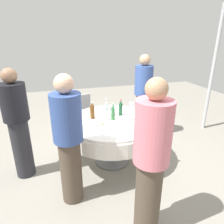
{
  "coord_description": "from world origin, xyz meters",
  "views": [
    {
      "loc": [
        -0.81,
        -2.73,
        1.96
      ],
      "look_at": [
        0.0,
        0.0,
        0.87
      ],
      "focal_mm": 32.21,
      "sensor_mm": 36.0,
      "label": 1
    }
  ],
  "objects_px": {
    "bottle_green_near": "(113,112)",
    "person_south": "(151,161)",
    "bottle_green_outer": "(151,118)",
    "wine_glass_front": "(130,113)",
    "bottle_brown_right": "(92,111)",
    "wine_glass_north": "(111,109)",
    "plate_left": "(115,108)",
    "dining_table": "(112,129)",
    "bottle_dark_green_south": "(121,108)",
    "bottle_amber_mid": "(73,112)",
    "wine_glass_outer": "(107,114)",
    "wine_glass_far": "(132,105)",
    "plate_front": "(100,125)",
    "chair_far": "(79,110)",
    "person_near": "(18,124)",
    "person_outer": "(69,140)",
    "person_mid": "(143,96)",
    "bottle_clear_far": "(106,109)",
    "wine_glass_right": "(138,111)"
  },
  "relations": [
    {
      "from": "wine_glass_outer",
      "to": "wine_glass_front",
      "type": "relative_size",
      "value": 0.95
    },
    {
      "from": "wine_glass_north",
      "to": "person_south",
      "type": "distance_m",
      "value": 1.5
    },
    {
      "from": "dining_table",
      "to": "wine_glass_north",
      "type": "relative_size",
      "value": 8.66
    },
    {
      "from": "chair_far",
      "to": "wine_glass_right",
      "type": "bearing_deg",
      "value": -74.15
    },
    {
      "from": "wine_glass_front",
      "to": "plate_left",
      "type": "height_order",
      "value": "wine_glass_front"
    },
    {
      "from": "bottle_brown_right",
      "to": "plate_front",
      "type": "relative_size",
      "value": 1.08
    },
    {
      "from": "person_south",
      "to": "wine_glass_far",
      "type": "bearing_deg",
      "value": -105.3
    },
    {
      "from": "bottle_green_near",
      "to": "plate_left",
      "type": "height_order",
      "value": "bottle_green_near"
    },
    {
      "from": "bottle_amber_mid",
      "to": "person_mid",
      "type": "relative_size",
      "value": 0.15
    },
    {
      "from": "dining_table",
      "to": "person_south",
      "type": "height_order",
      "value": "person_south"
    },
    {
      "from": "wine_glass_outer",
      "to": "person_mid",
      "type": "height_order",
      "value": "person_mid"
    },
    {
      "from": "bottle_brown_right",
      "to": "wine_glass_north",
      "type": "bearing_deg",
      "value": 7.86
    },
    {
      "from": "wine_glass_far",
      "to": "plate_left",
      "type": "xyz_separation_m",
      "value": [
        -0.24,
        0.17,
        -0.11
      ]
    },
    {
      "from": "bottle_dark_green_south",
      "to": "person_mid",
      "type": "height_order",
      "value": "person_mid"
    },
    {
      "from": "bottle_green_near",
      "to": "bottle_dark_green_south",
      "type": "distance_m",
      "value": 0.23
    },
    {
      "from": "bottle_amber_mid",
      "to": "bottle_clear_far",
      "type": "bearing_deg",
      "value": -8.19
    },
    {
      "from": "person_mid",
      "to": "person_near",
      "type": "bearing_deg",
      "value": -113.28
    },
    {
      "from": "bottle_clear_far",
      "to": "chair_far",
      "type": "xyz_separation_m",
      "value": [
        -0.3,
        1.03,
        -0.36
      ]
    },
    {
      "from": "bottle_brown_right",
      "to": "person_outer",
      "type": "height_order",
      "value": "person_outer"
    },
    {
      "from": "wine_glass_north",
      "to": "chair_far",
      "type": "height_order",
      "value": "wine_glass_north"
    },
    {
      "from": "person_south",
      "to": "bottle_green_outer",
      "type": "bearing_deg",
      "value": -116.57
    },
    {
      "from": "bottle_green_near",
      "to": "wine_glass_far",
      "type": "distance_m",
      "value": 0.51
    },
    {
      "from": "person_mid",
      "to": "chair_far",
      "type": "bearing_deg",
      "value": -151.39
    },
    {
      "from": "chair_far",
      "to": "dining_table",
      "type": "bearing_deg",
      "value": -90.0
    },
    {
      "from": "bottle_green_near",
      "to": "wine_glass_far",
      "type": "relative_size",
      "value": 1.83
    },
    {
      "from": "bottle_brown_right",
      "to": "plate_left",
      "type": "distance_m",
      "value": 0.58
    },
    {
      "from": "bottle_green_outer",
      "to": "person_south",
      "type": "xyz_separation_m",
      "value": [
        -0.47,
        -0.92,
        -0.0
      ]
    },
    {
      "from": "person_near",
      "to": "person_outer",
      "type": "relative_size",
      "value": 0.99
    },
    {
      "from": "bottle_green_outer",
      "to": "wine_glass_north",
      "type": "xyz_separation_m",
      "value": [
        -0.42,
        0.58,
        -0.01
      ]
    },
    {
      "from": "bottle_amber_mid",
      "to": "chair_far",
      "type": "bearing_deg",
      "value": 77.45
    },
    {
      "from": "bottle_clear_far",
      "to": "person_south",
      "type": "height_order",
      "value": "person_south"
    },
    {
      "from": "bottle_dark_green_south",
      "to": "bottle_amber_mid",
      "type": "bearing_deg",
      "value": 174.62
    },
    {
      "from": "plate_left",
      "to": "dining_table",
      "type": "bearing_deg",
      "value": -113.57
    },
    {
      "from": "wine_glass_far",
      "to": "person_near",
      "type": "bearing_deg",
      "value": -172.41
    },
    {
      "from": "person_mid",
      "to": "bottle_clear_far",
      "type": "bearing_deg",
      "value": -97.72
    },
    {
      "from": "bottle_dark_green_south",
      "to": "wine_glass_outer",
      "type": "xyz_separation_m",
      "value": [
        -0.26,
        -0.12,
        -0.03
      ]
    },
    {
      "from": "bottle_clear_far",
      "to": "bottle_brown_right",
      "type": "bearing_deg",
      "value": 179.26
    },
    {
      "from": "bottle_green_near",
      "to": "person_south",
      "type": "relative_size",
      "value": 0.17
    },
    {
      "from": "plate_front",
      "to": "person_near",
      "type": "bearing_deg",
      "value": 170.2
    },
    {
      "from": "wine_glass_outer",
      "to": "bottle_dark_green_south",
      "type": "bearing_deg",
      "value": 24.86
    },
    {
      "from": "bottle_green_outer",
      "to": "wine_glass_front",
      "type": "height_order",
      "value": "bottle_green_outer"
    },
    {
      "from": "wine_glass_far",
      "to": "dining_table",
      "type": "bearing_deg",
      "value": -147.13
    },
    {
      "from": "bottle_amber_mid",
      "to": "bottle_brown_right",
      "type": "xyz_separation_m",
      "value": [
        0.29,
        -0.07,
        0.01
      ]
    },
    {
      "from": "wine_glass_outer",
      "to": "plate_front",
      "type": "distance_m",
      "value": 0.24
    },
    {
      "from": "bottle_brown_right",
      "to": "wine_glass_north",
      "type": "height_order",
      "value": "bottle_brown_right"
    },
    {
      "from": "bottle_brown_right",
      "to": "wine_glass_north",
      "type": "xyz_separation_m",
      "value": [
        0.31,
        0.04,
        -0.01
      ]
    },
    {
      "from": "bottle_brown_right",
      "to": "wine_glass_far",
      "type": "distance_m",
      "value": 0.73
    },
    {
      "from": "dining_table",
      "to": "bottle_dark_green_south",
      "type": "bearing_deg",
      "value": 38.12
    },
    {
      "from": "person_mid",
      "to": "person_near",
      "type": "relative_size",
      "value": 1.04
    },
    {
      "from": "wine_glass_front",
      "to": "person_outer",
      "type": "relative_size",
      "value": 0.09
    }
  ]
}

